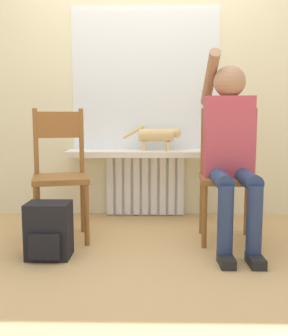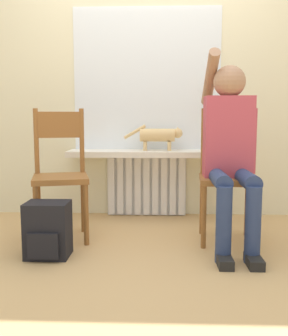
{
  "view_description": "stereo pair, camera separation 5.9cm",
  "coord_description": "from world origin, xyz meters",
  "px_view_note": "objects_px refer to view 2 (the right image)",
  "views": [
    {
      "loc": [
        0.06,
        -2.45,
        0.9
      ],
      "look_at": [
        0.0,
        0.53,
        0.52
      ],
      "focal_mm": 42.0,
      "sensor_mm": 36.0,
      "label": 1
    },
    {
      "loc": [
        0.12,
        -2.45,
        0.9
      ],
      "look_at": [
        0.0,
        0.53,
        0.52
      ],
      "focal_mm": 42.0,
      "sensor_mm": 36.0,
      "label": 2
    }
  ],
  "objects_px": {
    "cat": "(159,135)",
    "backpack": "(48,230)",
    "person": "(230,144)",
    "chair_right": "(227,173)",
    "chair_left": "(60,172)"
  },
  "relations": [
    {
      "from": "cat",
      "to": "chair_right",
      "type": "bearing_deg",
      "value": -51.52
    },
    {
      "from": "chair_left",
      "to": "backpack",
      "type": "xyz_separation_m",
      "value": [
        0.01,
        -0.41,
        -0.32
      ]
    },
    {
      "from": "person",
      "to": "cat",
      "type": "relative_size",
      "value": 2.64
    },
    {
      "from": "person",
      "to": "cat",
      "type": "xyz_separation_m",
      "value": [
        -0.49,
        0.74,
        0.03
      ]
    },
    {
      "from": "cat",
      "to": "backpack",
      "type": "height_order",
      "value": "cat"
    },
    {
      "from": "backpack",
      "to": "chair_right",
      "type": "bearing_deg",
      "value": 18.86
    },
    {
      "from": "chair_left",
      "to": "person",
      "type": "bearing_deg",
      "value": -19.86
    },
    {
      "from": "chair_left",
      "to": "person",
      "type": "relative_size",
      "value": 0.71
    },
    {
      "from": "chair_left",
      "to": "cat",
      "type": "distance_m",
      "value": 1.0
    },
    {
      "from": "cat",
      "to": "chair_left",
      "type": "bearing_deg",
      "value": -139.59
    },
    {
      "from": "chair_left",
      "to": "chair_right",
      "type": "xyz_separation_m",
      "value": [
        1.23,
        0.0,
        0.0
      ]
    },
    {
      "from": "cat",
      "to": "backpack",
      "type": "bearing_deg",
      "value": -124.72
    },
    {
      "from": "backpack",
      "to": "cat",
      "type": "bearing_deg",
      "value": 55.28
    },
    {
      "from": "person",
      "to": "backpack",
      "type": "bearing_deg",
      "value": -166.21
    },
    {
      "from": "chair_right",
      "to": "cat",
      "type": "height_order",
      "value": "chair_right"
    }
  ]
}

